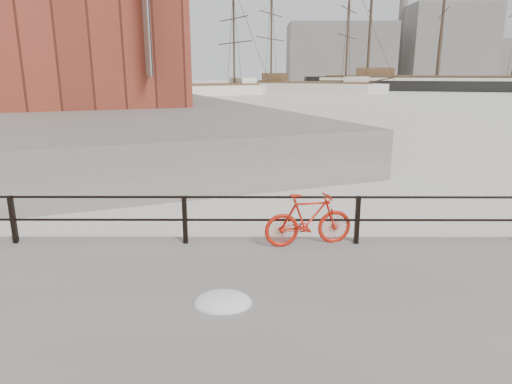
% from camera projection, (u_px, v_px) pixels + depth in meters
% --- Properties ---
extents(far_quay, '(78.44, 148.07, 1.80)m').
position_uv_depth(far_quay, '(59.00, 89.00, 79.10)').
color(far_quay, gray).
rests_on(far_quay, ground).
extents(bicycle, '(1.81, 0.62, 1.08)m').
position_uv_depth(bicycle, '(309.00, 220.00, 9.13)').
color(bicycle, red).
rests_on(bicycle, promenade).
extents(barque_black, '(62.68, 34.90, 33.76)m').
position_uv_depth(barque_black, '(435.00, 91.00, 91.47)').
color(barque_black, black).
rests_on(barque_black, ground).
extents(schooner_mid, '(34.33, 25.06, 22.50)m').
position_uv_depth(schooner_mid, '(307.00, 92.00, 84.68)').
color(schooner_mid, beige).
rests_on(schooner_mid, ground).
extents(schooner_left, '(28.01, 23.20, 19.37)m').
position_uv_depth(schooner_left, '(203.00, 95.00, 74.24)').
color(schooner_left, white).
rests_on(schooner_left, ground).
extents(workboat_far, '(11.31, 8.63, 7.00)m').
position_uv_depth(workboat_far, '(18.00, 103.00, 56.84)').
color(workboat_far, black).
rests_on(workboat_far, ground).
extents(apartment_cream, '(24.16, 21.40, 21.20)m').
position_uv_depth(apartment_cream, '(35.00, 10.00, 66.46)').
color(apartment_cream, beige).
rests_on(apartment_cream, far_quay).
extents(apartment_grey, '(26.02, 22.15, 23.20)m').
position_uv_depth(apartment_grey, '(42.00, 19.00, 85.95)').
color(apartment_grey, '#979692').
rests_on(apartment_grey, far_quay).
extents(apartment_brick, '(27.87, 22.90, 21.20)m').
position_uv_depth(apartment_brick, '(47.00, 33.00, 106.85)').
color(apartment_brick, brown).
rests_on(apartment_brick, far_quay).
extents(industrial_west, '(32.00, 18.00, 18.00)m').
position_uv_depth(industrial_west, '(339.00, 54.00, 142.55)').
color(industrial_west, gray).
rests_on(industrial_west, ground).
extents(industrial_mid, '(26.00, 20.00, 24.00)m').
position_uv_depth(industrial_mid, '(446.00, 45.00, 146.49)').
color(industrial_mid, gray).
rests_on(industrial_mid, ground).
extents(industrial_east, '(20.00, 16.00, 14.00)m').
position_uv_depth(industrial_east, '(507.00, 61.00, 152.53)').
color(industrial_east, gray).
rests_on(industrial_east, ground).
extents(smokestack, '(2.80, 2.80, 44.00)m').
position_uv_depth(smokestack, '(403.00, 14.00, 148.81)').
color(smokestack, gray).
rests_on(smokestack, ground).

